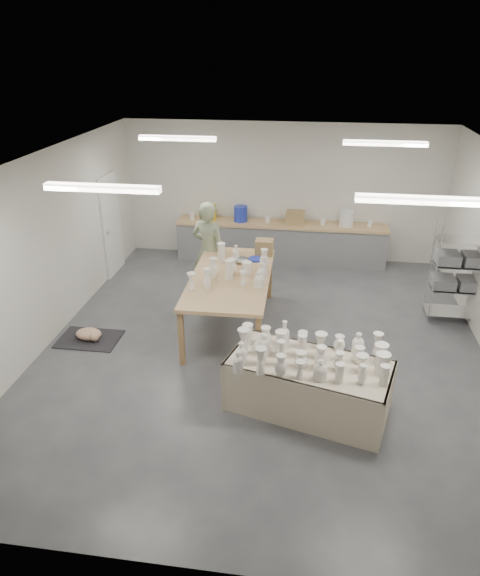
% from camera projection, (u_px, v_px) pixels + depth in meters
% --- Properties ---
extents(room, '(8.00, 8.02, 3.00)m').
position_uv_depth(room, '(260.00, 224.00, 7.56)').
color(room, '#424449').
rests_on(room, ground).
extents(back_counter, '(4.60, 0.60, 1.24)m').
position_uv_depth(back_counter, '(280.00, 241.00, 11.44)').
color(back_counter, tan).
rests_on(back_counter, ground).
extents(wire_shelf, '(0.88, 0.48, 1.80)m').
position_uv_depth(wire_shelf, '(458.00, 272.00, 8.81)').
color(wire_shelf, silver).
rests_on(wire_shelf, ground).
extents(drying_table, '(2.28, 1.53, 1.11)m').
position_uv_depth(drying_table, '(308.00, 382.00, 6.77)').
color(drying_table, olive).
rests_on(drying_table, ground).
extents(work_table, '(1.35, 2.62, 1.35)m').
position_uv_depth(work_table, '(235.00, 274.00, 8.59)').
color(work_table, tan).
rests_on(work_table, ground).
extents(rug, '(1.00, 0.70, 0.02)m').
position_uv_depth(rug, '(89.00, 339.00, 8.55)').
color(rug, black).
rests_on(rug, ground).
extents(cat, '(0.48, 0.38, 0.19)m').
position_uv_depth(cat, '(89.00, 334.00, 8.49)').
color(cat, white).
rests_on(cat, rug).
extents(potter, '(0.80, 0.65, 1.89)m').
position_uv_depth(potter, '(209.00, 250.00, 9.64)').
color(potter, '#92A17C').
rests_on(potter, ground).
extents(red_stool, '(0.45, 0.45, 0.34)m').
position_uv_depth(red_stool, '(212.00, 276.00, 10.16)').
color(red_stool, red).
rests_on(red_stool, ground).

